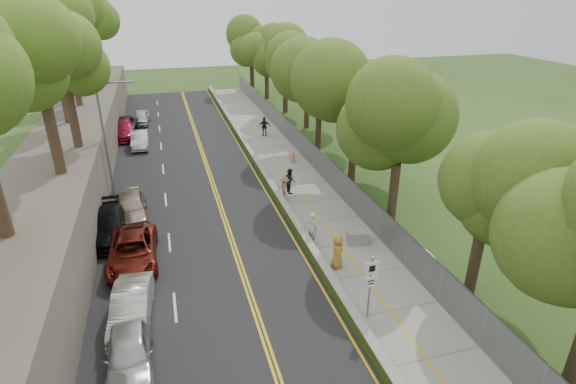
% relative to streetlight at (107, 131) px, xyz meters
% --- Properties ---
extents(ground, '(140.00, 140.00, 0.00)m').
position_rel_streetlight_xyz_m(ground, '(10.46, -14.00, -4.64)').
color(ground, '#33511E').
rests_on(ground, ground).
extents(road, '(11.20, 66.00, 0.04)m').
position_rel_streetlight_xyz_m(road, '(5.06, 1.00, -4.62)').
color(road, black).
rests_on(road, ground).
extents(sidewalk, '(4.20, 66.00, 0.05)m').
position_rel_streetlight_xyz_m(sidewalk, '(13.01, 1.00, -4.61)').
color(sidewalk, gray).
rests_on(sidewalk, ground).
extents(jersey_barrier, '(0.42, 66.00, 0.60)m').
position_rel_streetlight_xyz_m(jersey_barrier, '(10.71, 1.00, -4.34)').
color(jersey_barrier, '#6BBF16').
rests_on(jersey_barrier, ground).
extents(rock_embankment, '(5.00, 66.00, 4.00)m').
position_rel_streetlight_xyz_m(rock_embankment, '(-3.04, 1.00, -2.64)').
color(rock_embankment, '#595147').
rests_on(rock_embankment, ground).
extents(chainlink_fence, '(0.04, 66.00, 2.00)m').
position_rel_streetlight_xyz_m(chainlink_fence, '(15.11, 1.00, -3.64)').
color(chainlink_fence, slate).
rests_on(chainlink_fence, ground).
extents(trees_embankment, '(6.40, 66.00, 13.00)m').
position_rel_streetlight_xyz_m(trees_embankment, '(-2.54, 1.00, 5.86)').
color(trees_embankment, '#5C8926').
rests_on(trees_embankment, rock_embankment).
extents(trees_fenceside, '(7.00, 66.00, 14.00)m').
position_rel_streetlight_xyz_m(trees_fenceside, '(17.46, 1.00, 2.36)').
color(trees_fenceside, '#517323').
rests_on(trees_fenceside, ground).
extents(streetlight, '(2.52, 0.22, 8.00)m').
position_rel_streetlight_xyz_m(streetlight, '(0.00, 0.00, 0.00)').
color(streetlight, gray).
rests_on(streetlight, ground).
extents(signpost, '(0.62, 0.09, 3.10)m').
position_rel_streetlight_xyz_m(signpost, '(11.51, -17.02, -2.68)').
color(signpost, gray).
rests_on(signpost, sidewalk).
extents(construction_barrel, '(0.51, 0.51, 0.83)m').
position_rel_streetlight_xyz_m(construction_barrel, '(13.77, 2.69, -4.17)').
color(construction_barrel, '#D3540F').
rests_on(construction_barrel, sidewalk).
extents(concrete_block, '(1.30, 1.08, 0.77)m').
position_rel_streetlight_xyz_m(concrete_block, '(13.66, -11.00, -4.21)').
color(concrete_block, gray).
rests_on(concrete_block, sidewalk).
extents(car_0, '(1.93, 4.40, 1.48)m').
position_rel_streetlight_xyz_m(car_0, '(1.46, -17.19, -3.86)').
color(car_0, '#ABABAF').
rests_on(car_0, road).
extents(car_1, '(1.93, 4.55, 1.46)m').
position_rel_streetlight_xyz_m(car_1, '(1.46, -14.42, -3.87)').
color(car_1, silver).
rests_on(car_1, road).
extents(car_2, '(2.57, 5.41, 1.49)m').
position_rel_streetlight_xyz_m(car_2, '(1.38, -9.67, -3.85)').
color(car_2, maroon).
rests_on(car_2, road).
extents(car_3, '(2.31, 5.31, 1.52)m').
position_rel_streetlight_xyz_m(car_3, '(-0.05, -6.30, -3.84)').
color(car_3, black).
rests_on(car_3, road).
extents(car_4, '(2.25, 4.93, 1.64)m').
position_rel_streetlight_xyz_m(car_4, '(1.14, -4.29, -3.78)').
color(car_4, gray).
rests_on(car_4, road).
extents(car_5, '(1.49, 4.25, 1.40)m').
position_rel_streetlight_xyz_m(car_5, '(1.46, 10.30, -3.90)').
color(car_5, silver).
rests_on(car_5, road).
extents(car_6, '(2.78, 5.37, 1.45)m').
position_rel_streetlight_xyz_m(car_6, '(-0.14, 15.21, -3.88)').
color(car_6, black).
rests_on(car_6, road).
extents(car_7, '(2.28, 5.32, 1.53)m').
position_rel_streetlight_xyz_m(car_7, '(-0.14, 13.78, -3.84)').
color(car_7, maroon).
rests_on(car_7, road).
extents(car_8, '(1.91, 4.18, 1.39)m').
position_rel_streetlight_xyz_m(car_8, '(1.46, 18.46, -3.91)').
color(car_8, silver).
rests_on(car_8, road).
extents(painter_0, '(0.83, 1.05, 1.88)m').
position_rel_streetlight_xyz_m(painter_0, '(11.62, -13.00, -3.65)').
color(painter_0, '#B9862D').
rests_on(painter_0, sidewalk).
extents(painter_1, '(0.67, 0.80, 1.88)m').
position_rel_streetlight_xyz_m(painter_1, '(11.21, -10.24, -3.65)').
color(painter_1, beige).
rests_on(painter_1, sidewalk).
extents(painter_2, '(0.74, 0.92, 1.79)m').
position_rel_streetlight_xyz_m(painter_2, '(11.91, -3.18, -3.69)').
color(painter_2, black).
rests_on(painter_2, sidewalk).
extents(painter_3, '(0.75, 1.17, 1.71)m').
position_rel_streetlight_xyz_m(painter_3, '(11.21, -4.33, -3.73)').
color(painter_3, olive).
rests_on(painter_3, sidewalk).
extents(person_far, '(1.21, 0.79, 1.91)m').
position_rel_streetlight_xyz_m(person_far, '(13.26, 10.48, -3.64)').
color(person_far, black).
rests_on(person_far, sidewalk).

